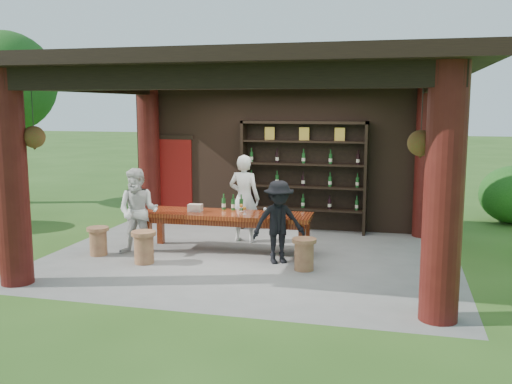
% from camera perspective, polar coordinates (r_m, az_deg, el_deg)
% --- Properties ---
extents(ground, '(90.00, 90.00, 0.00)m').
position_cam_1_polar(ground, '(10.55, -0.54, -6.51)').
color(ground, '#2D5119').
rests_on(ground, ground).
extents(pavilion, '(7.50, 6.00, 3.60)m').
position_cam_1_polar(pavilion, '(10.61, -0.03, 5.26)').
color(pavilion, slate).
rests_on(pavilion, ground).
extents(wine_shelf, '(2.76, 0.42, 2.43)m').
position_cam_1_polar(wine_shelf, '(12.56, 4.75, 1.57)').
color(wine_shelf, black).
rests_on(wine_shelf, ground).
extents(tasting_table, '(3.22, 0.91, 0.75)m').
position_cam_1_polar(tasting_table, '(10.83, -2.90, -2.69)').
color(tasting_table, '#56180C').
rests_on(tasting_table, ground).
extents(stool_near_left, '(0.44, 0.44, 0.57)m').
position_cam_1_polar(stool_near_left, '(10.26, -11.15, -5.36)').
color(stool_near_left, brown).
rests_on(stool_near_left, ground).
extents(stool_near_right, '(0.41, 0.41, 0.54)m').
position_cam_1_polar(stool_near_right, '(9.70, 4.83, -6.14)').
color(stool_near_right, brown).
rests_on(stool_near_right, ground).
extents(stool_far_left, '(0.40, 0.40, 0.53)m').
position_cam_1_polar(stool_far_left, '(11.00, -15.50, -4.68)').
color(stool_far_left, brown).
rests_on(stool_far_left, ground).
extents(host, '(0.69, 0.50, 1.78)m').
position_cam_1_polar(host, '(11.55, -1.18, -0.66)').
color(host, silver).
rests_on(host, ground).
extents(guest_woman, '(0.85, 0.70, 1.61)m').
position_cam_1_polar(guest_woman, '(10.81, -11.69, -1.93)').
color(guest_woman, silver).
rests_on(guest_woman, ground).
extents(guest_man, '(1.09, 0.94, 1.47)m').
position_cam_1_polar(guest_man, '(10.01, 2.28, -3.03)').
color(guest_man, black).
rests_on(guest_man, ground).
extents(table_bottles, '(0.43, 0.10, 0.31)m').
position_cam_1_polar(table_bottles, '(11.06, -2.35, -1.00)').
color(table_bottles, '#194C1E').
rests_on(table_bottles, tasting_table).
extents(table_glasses, '(0.94, 0.33, 0.15)m').
position_cam_1_polar(table_glasses, '(10.63, 0.61, -1.83)').
color(table_glasses, silver).
rests_on(table_glasses, tasting_table).
extents(napkin_basket, '(0.26, 0.19, 0.14)m').
position_cam_1_polar(napkin_basket, '(10.96, -6.09, -1.58)').
color(napkin_basket, '#BF6672').
rests_on(napkin_basket, tasting_table).
extents(shrubs, '(18.63, 8.46, 1.36)m').
position_cam_1_polar(shrubs, '(11.27, 17.84, -3.00)').
color(shrubs, '#194C14').
rests_on(shrubs, ground).
extents(trees, '(21.02, 10.02, 4.80)m').
position_cam_1_polar(trees, '(11.20, 18.47, 11.33)').
color(trees, '#3F2819').
rests_on(trees, ground).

